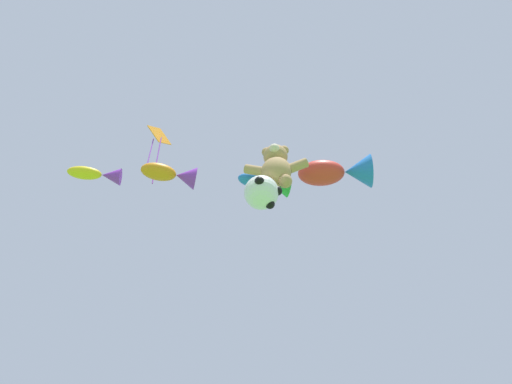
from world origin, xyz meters
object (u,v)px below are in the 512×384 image
(fish_kite_cobalt, at_px, (267,184))
(diamond_kite, at_px, (158,141))
(fish_kite_goldfin, at_px, (98,174))
(teddy_bear_kite, at_px, (276,167))
(fish_kite_crimson, at_px, (339,172))
(fish_kite_tangerine, at_px, (172,174))
(soccer_ball_kite, at_px, (262,193))

(fish_kite_cobalt, xyz_separation_m, diamond_kite, (-3.26, -0.32, 2.34))
(fish_kite_goldfin, bearing_deg, teddy_bear_kite, 0.71)
(fish_kite_crimson, xyz_separation_m, fish_kite_tangerine, (-4.55, -1.08, -0.81))
(soccer_ball_kite, distance_m, diamond_kite, 4.86)
(soccer_ball_kite, relative_size, fish_kite_crimson, 0.44)
(teddy_bear_kite, xyz_separation_m, fish_kite_crimson, (1.73, 1.20, 1.13))
(fish_kite_goldfin, bearing_deg, diamond_kite, 15.77)
(fish_kite_crimson, relative_size, fish_kite_cobalt, 1.44)
(soccer_ball_kite, xyz_separation_m, fish_kite_goldfin, (-4.49, 0.02, 1.60))
(soccer_ball_kite, height_order, fish_kite_crimson, fish_kite_crimson)
(teddy_bear_kite, bearing_deg, fish_kite_crimson, 34.81)
(teddy_bear_kite, distance_m, fish_kite_crimson, 2.39)
(fish_kite_cobalt, bearing_deg, fish_kite_tangerine, -168.59)
(teddy_bear_kite, distance_m, fish_kite_tangerine, 2.84)
(fish_kite_goldfin, relative_size, diamond_kite, 0.51)
(fish_kite_crimson, xyz_separation_m, fish_kite_cobalt, (-2.03, -0.58, -0.98))
(teddy_bear_kite, xyz_separation_m, soccer_ball_kite, (-0.37, -0.08, -1.16))
(teddy_bear_kite, distance_m, diamond_kite, 4.36)
(soccer_ball_kite, relative_size, fish_kite_goldfin, 0.62)
(teddy_bear_kite, xyz_separation_m, fish_kite_cobalt, (-0.30, 0.63, 0.15))
(fish_kite_cobalt, height_order, diamond_kite, diamond_kite)
(soccer_ball_kite, height_order, fish_kite_cobalt, fish_kite_cobalt)
(soccer_ball_kite, xyz_separation_m, diamond_kite, (-3.19, 0.39, 3.65))
(fish_kite_crimson, distance_m, diamond_kite, 5.54)
(soccer_ball_kite, bearing_deg, diamond_kite, 173.06)
(fish_kite_tangerine, distance_m, diamond_kite, 2.30)
(fish_kite_cobalt, bearing_deg, fish_kite_goldfin, -171.44)
(teddy_bear_kite, height_order, fish_kite_goldfin, teddy_bear_kite)
(teddy_bear_kite, height_order, fish_kite_tangerine, teddy_bear_kite)
(fish_kite_cobalt, height_order, fish_kite_goldfin, fish_kite_goldfin)
(fish_kite_tangerine, bearing_deg, soccer_ball_kite, -4.62)
(fish_kite_crimson, relative_size, fish_kite_goldfin, 1.42)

